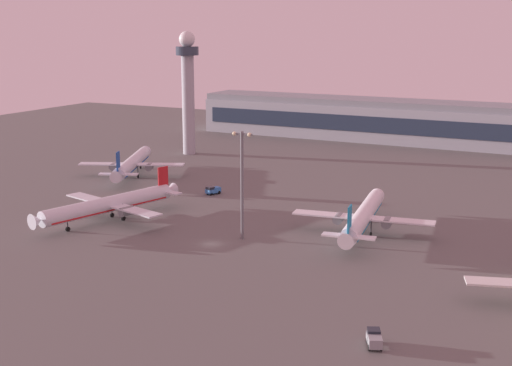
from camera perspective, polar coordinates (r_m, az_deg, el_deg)
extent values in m
plane|color=#605E5B|center=(149.89, -3.62, -4.96)|extent=(416.00, 416.00, 0.00)
cube|color=#9EA3AD|center=(284.05, 12.52, 4.63)|extent=(175.31, 22.00, 14.00)
cube|color=#263347|center=(273.21, 11.93, 4.49)|extent=(168.30, 0.40, 6.16)
cube|color=gray|center=(283.06, 12.59, 6.27)|extent=(175.31, 19.80, 2.40)
cylinder|color=#A8A8B2|center=(252.41, -5.51, 6.30)|extent=(4.40, 4.40, 35.05)
cylinder|color=#2D3847|center=(251.02, -5.60, 10.62)|extent=(8.00, 8.00, 3.00)
sphere|color=silver|center=(250.91, -5.62, 11.53)|extent=(5.60, 5.60, 5.60)
cylinder|color=silver|center=(169.33, -11.87, -1.71)|extent=(12.65, 35.61, 3.78)
cone|color=silver|center=(159.12, -17.37, -2.95)|extent=(4.07, 3.21, 3.59)
cone|color=silver|center=(181.11, -6.99, -0.59)|extent=(3.99, 3.55, 3.40)
cube|color=silver|center=(169.95, -11.60, -1.71)|extent=(31.81, 11.84, 0.35)
cube|color=silver|center=(179.85, -7.44, -0.63)|extent=(11.19, 5.06, 0.35)
cube|color=red|center=(178.99, -7.54, 0.30)|extent=(1.09, 3.16, 6.46)
cylinder|color=slate|center=(165.90, -10.44, -2.26)|extent=(3.02, 4.02, 2.19)
cylinder|color=slate|center=(174.41, -12.67, -1.63)|extent=(3.02, 4.02, 2.19)
cube|color=red|center=(169.58, -11.85, -2.05)|extent=(11.56, 32.74, 0.36)
cylinder|color=#333338|center=(163.47, -15.05, -3.04)|extent=(0.28, 0.28, 3.53)
cylinder|color=black|center=(163.94, -15.01, -3.63)|extent=(0.66, 1.16, 1.09)
cylinder|color=#333338|center=(169.52, -10.72, -2.26)|extent=(0.28, 0.28, 3.53)
cylinder|color=black|center=(169.98, -10.70, -2.83)|extent=(0.66, 1.16, 1.09)
cylinder|color=#333338|center=(172.90, -11.62, -2.00)|extent=(0.28, 0.28, 3.53)
cylinder|color=black|center=(173.35, -11.59, -2.57)|extent=(0.66, 1.16, 1.09)
cylinder|color=white|center=(158.15, 8.71, -2.62)|extent=(8.96, 35.48, 3.73)
cone|color=white|center=(176.19, 9.75, -1.07)|extent=(3.85, 2.86, 3.54)
cone|color=white|center=(140.14, 7.38, -4.59)|extent=(3.73, 3.22, 3.35)
cube|color=white|center=(157.27, 8.64, -2.78)|extent=(31.63, 8.57, 0.34)
cube|color=white|center=(141.84, 7.53, -4.30)|extent=(11.02, 3.94, 0.34)
cube|color=#1984B2|center=(141.28, 7.59, -3.10)|extent=(0.76, 3.15, 6.38)
cylinder|color=slate|center=(158.38, 6.71, -2.87)|extent=(2.66, 3.81, 2.16)
cylinder|color=slate|center=(156.70, 10.58, -3.17)|extent=(2.66, 3.81, 2.16)
cube|color=#1984B2|center=(158.42, 8.69, -2.98)|extent=(8.17, 32.63, 0.35)
cylinder|color=#333338|center=(169.39, 9.34, -2.22)|extent=(0.27, 0.27, 3.48)
cylinder|color=black|center=(169.84, 9.32, -2.79)|extent=(0.55, 1.13, 1.08)
cylinder|color=#333338|center=(156.64, 7.75, -3.40)|extent=(0.27, 0.27, 3.48)
cylinder|color=black|center=(157.13, 7.74, -4.01)|extent=(0.55, 1.13, 1.08)
cylinder|color=#333338|center=(155.96, 9.32, -3.53)|extent=(0.27, 0.27, 3.48)
cylinder|color=black|center=(156.45, 9.29, -4.14)|extent=(0.55, 1.13, 1.08)
cylinder|color=silver|center=(218.58, -10.00, 1.62)|extent=(18.24, 34.61, 3.82)
cone|color=silver|center=(237.12, -8.99, 2.52)|extent=(4.30, 3.68, 3.63)
cone|color=silver|center=(200.00, -11.22, 0.54)|extent=(4.29, 3.97, 3.44)
cube|color=silver|center=(217.66, -10.06, 1.51)|extent=(31.02, 16.79, 0.35)
cube|color=silver|center=(201.77, -11.09, 0.71)|extent=(11.08, 6.71, 0.35)
cube|color=#19479E|center=(201.46, -11.11, 1.58)|extent=(1.59, 3.06, 6.54)
cylinder|color=slate|center=(219.09, -11.46, 1.34)|extent=(3.50, 4.21, 2.21)
cylinder|color=slate|center=(216.64, -8.62, 1.32)|extent=(3.50, 4.21, 2.21)
cube|color=#19479E|center=(218.79, -9.99, 1.35)|extent=(16.71, 31.81, 0.36)
cylinder|color=#333338|center=(230.02, -9.36, 1.74)|extent=(0.28, 0.28, 3.57)
cylinder|color=black|center=(230.36, -9.34, 1.30)|extent=(0.82, 1.17, 1.11)
cylinder|color=#333338|center=(217.03, -10.70, 1.03)|extent=(0.28, 0.28, 3.57)
cylinder|color=black|center=(217.39, -10.68, 0.57)|extent=(0.82, 1.17, 1.11)
cylinder|color=#333338|center=(216.05, -9.56, 1.02)|extent=(0.28, 0.28, 3.57)
cylinder|color=black|center=(216.41, -9.54, 0.56)|extent=(0.82, 1.17, 1.11)
cube|color=gray|center=(106.19, 9.51, -12.21)|extent=(2.68, 2.73, 1.10)
cube|color=#1E232D|center=(105.82, 9.53, -11.77)|extent=(2.43, 2.44, 0.70)
cube|color=gray|center=(104.43, 9.63, -12.57)|extent=(2.73, 2.97, 1.40)
cylinder|color=black|center=(106.59, 9.01, -12.42)|extent=(0.64, 0.94, 0.90)
cylinder|color=black|center=(106.79, 9.94, -12.41)|extent=(0.64, 0.94, 0.90)
cylinder|color=black|center=(104.18, 9.17, -13.05)|extent=(0.64, 0.94, 0.90)
cylinder|color=black|center=(104.38, 10.13, -13.03)|extent=(0.64, 0.94, 0.90)
cube|color=#3372BF|center=(192.44, -3.73, -0.67)|extent=(2.65, 2.70, 1.10)
cube|color=#1E232D|center=(192.23, -3.73, -0.41)|extent=(2.40, 2.41, 0.70)
cube|color=#3372BF|center=(193.52, -3.29, -0.54)|extent=(2.68, 2.95, 1.40)
cylinder|color=black|center=(191.73, -3.64, -0.89)|extent=(0.62, 0.95, 0.90)
cylinder|color=black|center=(193.05, -3.95, -0.80)|extent=(0.62, 0.95, 0.90)
cylinder|color=black|center=(193.32, -3.01, -0.77)|extent=(0.62, 0.95, 0.90)
cylinder|color=black|center=(194.63, -3.32, -0.68)|extent=(0.62, 0.95, 0.90)
cylinder|color=slate|center=(150.29, -1.14, -0.23)|extent=(0.70, 0.70, 23.57)
cube|color=slate|center=(148.19, -1.16, 3.98)|extent=(4.80, 0.40, 0.40)
sphere|color=#F9EAB2|center=(149.03, -1.77, 4.03)|extent=(0.90, 0.90, 0.90)
sphere|color=#F9EAB2|center=(147.36, -0.54, 3.94)|extent=(0.90, 0.90, 0.90)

